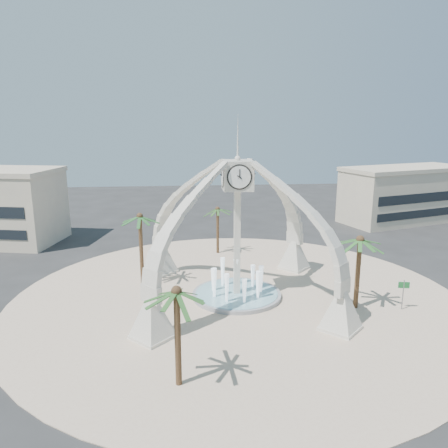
{
  "coord_description": "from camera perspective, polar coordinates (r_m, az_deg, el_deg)",
  "views": [
    {
      "loc": [
        -4.62,
        -36.61,
        15.57
      ],
      "look_at": [
        -0.96,
        2.0,
        6.34
      ],
      "focal_mm": 35.0,
      "sensor_mm": 36.0,
      "label": 1
    }
  ],
  "objects": [
    {
      "name": "palm_west",
      "position": [
        41.51,
        -10.94,
        0.83
      ],
      "size": [
        4.37,
        4.37,
        7.58
      ],
      "rotation": [
        0.0,
        0.0,
        -0.13
      ],
      "color": "brown",
      "rests_on": "ground"
    },
    {
      "name": "palm_east",
      "position": [
        37.53,
        17.36,
        -2.07
      ],
      "size": [
        4.81,
        4.81,
        6.85
      ],
      "rotation": [
        0.0,
        0.0,
        0.14
      ],
      "color": "brown",
      "rests_on": "ground"
    },
    {
      "name": "palm_north",
      "position": [
        51.32,
        -0.84,
        1.89
      ],
      "size": [
        3.79,
        3.79,
        6.07
      ],
      "rotation": [
        0.0,
        0.0,
        -0.12
      ],
      "color": "brown",
      "rests_on": "ground"
    },
    {
      "name": "street_sign",
      "position": [
        39.67,
        22.4,
        -7.82
      ],
      "size": [
        0.97,
        0.23,
        2.67
      ],
      "rotation": [
        0.0,
        0.0,
        -0.21
      ],
      "color": "slate",
      "rests_on": "ground"
    },
    {
      "name": "building_ne",
      "position": [
        74.16,
        22.54,
        3.63
      ],
      "size": [
        21.87,
        14.17,
        8.6
      ],
      "rotation": [
        0.0,
        0.0,
        0.31
      ],
      "color": "#BCAB93",
      "rests_on": "ground"
    },
    {
      "name": "fountain",
      "position": [
        39.94,
        1.67,
        -9.12
      ],
      "size": [
        8.0,
        8.0,
        3.62
      ],
      "color": "#9A9A9D",
      "rests_on": "ground"
    },
    {
      "name": "ground",
      "position": [
        40.05,
        1.66,
        -9.5
      ],
      "size": [
        140.0,
        140.0,
        0.0
      ],
      "primitive_type": "plane",
      "color": "#282828",
      "rests_on": "ground"
    },
    {
      "name": "clock_tower",
      "position": [
        38.0,
        1.73,
        -0.45
      ],
      "size": [
        17.94,
        17.94,
        16.3
      ],
      "color": "silver",
      "rests_on": "ground"
    },
    {
      "name": "plaza",
      "position": [
        40.04,
        1.66,
        -9.46
      ],
      "size": [
        40.0,
        40.0,
        0.06
      ],
      "primitive_type": "cylinder",
      "color": "beige",
      "rests_on": "ground"
    },
    {
      "name": "palm_south",
      "position": [
        25.44,
        -6.22,
        -8.92
      ],
      "size": [
        4.51,
        4.51,
        6.8
      ],
      "rotation": [
        0.0,
        0.0,
        0.13
      ],
      "color": "brown",
      "rests_on": "ground"
    }
  ]
}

